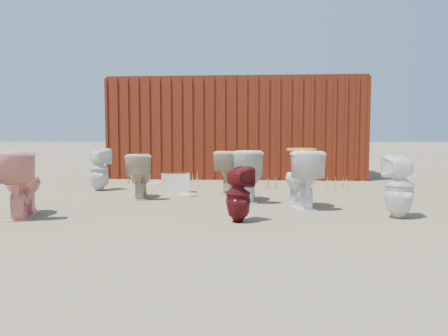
# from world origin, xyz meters

# --- Properties ---
(ground) EXTENTS (100.00, 100.00, 0.00)m
(ground) POSITION_xyz_m (0.00, 0.00, 0.00)
(ground) COLOR olive
(ground) RESTS_ON ground
(shipping_container) EXTENTS (6.00, 2.40, 2.40)m
(shipping_container) POSITION_xyz_m (0.00, 5.20, 1.20)
(shipping_container) COLOR #551D0E
(shipping_container) RESTS_ON ground
(toilet_front_pink) EXTENTS (0.71, 0.95, 0.86)m
(toilet_front_pink) POSITION_xyz_m (-2.54, -0.63, 0.43)
(toilet_front_pink) COLOR #FC9E91
(toilet_front_pink) RESTS_ON ground
(toilet_front_c) EXTENTS (0.48, 0.81, 0.82)m
(toilet_front_c) POSITION_xyz_m (0.36, 0.90, 0.41)
(toilet_front_c) COLOR silver
(toilet_front_c) RESTS_ON ground
(toilet_front_maroon) EXTENTS (0.43, 0.43, 0.67)m
(toilet_front_maroon) POSITION_xyz_m (0.27, -0.77, 0.34)
(toilet_front_maroon) COLOR #540E11
(toilet_front_maroon) RESTS_ON ground
(toilet_back_a) EXTENTS (0.49, 0.49, 0.80)m
(toilet_back_a) POSITION_xyz_m (-2.47, 1.98, 0.40)
(toilet_back_a) COLOR white
(toilet_back_a) RESTS_ON ground
(toilet_back_beige_left) EXTENTS (0.55, 0.80, 0.75)m
(toilet_back_beige_left) POSITION_xyz_m (-1.45, 1.09, 0.37)
(toilet_back_beige_left) COLOR #C9B593
(toilet_back_beige_left) RESTS_ON ground
(toilet_back_beige_right) EXTENTS (0.57, 0.82, 0.77)m
(toilet_back_beige_right) POSITION_xyz_m (0.03, 1.78, 0.39)
(toilet_back_beige_right) COLOR #C2AB8E
(toilet_back_beige_right) RESTS_ON ground
(toilet_back_yellowlid) EXTENTS (0.60, 0.89, 0.84)m
(toilet_back_yellowlid) POSITION_xyz_m (1.14, 0.34, 0.42)
(toilet_back_yellowlid) COLOR white
(toilet_back_yellowlid) RESTS_ON ground
(toilet_back_e) EXTENTS (0.40, 0.41, 0.81)m
(toilet_back_e) POSITION_xyz_m (2.30, -0.36, 0.41)
(toilet_back_e) COLOR white
(toilet_back_e) RESTS_ON ground
(yellow_lid) EXTENTS (0.42, 0.53, 0.02)m
(yellow_lid) POSITION_xyz_m (1.14, 0.34, 0.85)
(yellow_lid) COLOR gold
(yellow_lid) RESTS_ON toilet_back_yellowlid
(loose_tank) EXTENTS (0.53, 0.29, 0.35)m
(loose_tank) POSITION_xyz_m (-0.97, 1.79, 0.17)
(loose_tank) COLOR white
(loose_tank) RESTS_ON ground
(loose_lid_near) EXTENTS (0.52, 0.59, 0.02)m
(loose_lid_near) POSITION_xyz_m (-1.59, 3.19, 0.01)
(loose_lid_near) COLOR beige
(loose_lid_near) RESTS_ON ground
(loose_lid_far) EXTENTS (0.46, 0.54, 0.02)m
(loose_lid_far) POSITION_xyz_m (-0.70, 1.43, 0.01)
(loose_lid_far) COLOR tan
(loose_lid_far) RESTS_ON ground
(weed_clump_a) EXTENTS (0.36, 0.36, 0.29)m
(weed_clump_a) POSITION_xyz_m (-2.08, 3.23, 0.15)
(weed_clump_a) COLOR #A48041
(weed_clump_a) RESTS_ON ground
(weed_clump_b) EXTENTS (0.32, 0.32, 0.24)m
(weed_clump_b) POSITION_xyz_m (0.78, 2.53, 0.12)
(weed_clump_b) COLOR #A48041
(weed_clump_b) RESTS_ON ground
(weed_clump_c) EXTENTS (0.36, 0.36, 0.28)m
(weed_clump_c) POSITION_xyz_m (2.04, 2.46, 0.14)
(weed_clump_c) COLOR #A48041
(weed_clump_c) RESTS_ON ground
(weed_clump_d) EXTENTS (0.30, 0.30, 0.22)m
(weed_clump_d) POSITION_xyz_m (-0.88, 3.35, 0.11)
(weed_clump_d) COLOR #A48041
(weed_clump_d) RESTS_ON ground
(weed_clump_e) EXTENTS (0.34, 0.34, 0.27)m
(weed_clump_e) POSITION_xyz_m (1.65, 3.50, 0.14)
(weed_clump_e) COLOR #A48041
(weed_clump_e) RESTS_ON ground
(weed_clump_f) EXTENTS (0.28, 0.28, 0.23)m
(weed_clump_f) POSITION_xyz_m (2.64, 0.72, 0.11)
(weed_clump_f) COLOR #A48041
(weed_clump_f) RESTS_ON ground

